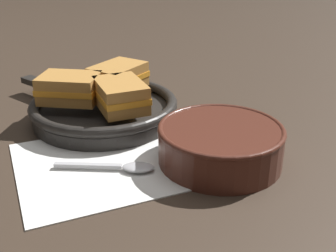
% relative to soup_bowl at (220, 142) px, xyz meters
% --- Properties ---
extents(ground_plane, '(4.00, 4.00, 0.00)m').
position_rel_soup_bowl_xyz_m(ground_plane, '(-0.05, 0.07, -0.03)').
color(ground_plane, '#382B21').
extents(napkin, '(0.29, 0.25, 0.00)m').
position_rel_soup_bowl_xyz_m(napkin, '(-0.14, 0.07, -0.03)').
color(napkin, white).
rests_on(napkin, ground_plane).
extents(soup_bowl, '(0.18, 0.18, 0.06)m').
position_rel_soup_bowl_xyz_m(soup_bowl, '(0.00, 0.00, 0.00)').
color(soup_bowl, '#4C2319').
rests_on(soup_bowl, ground_plane).
extents(spoon, '(0.13, 0.09, 0.01)m').
position_rel_soup_bowl_xyz_m(spoon, '(-0.13, 0.04, -0.02)').
color(spoon, '#B7B7BC').
rests_on(spoon, napkin).
extents(skillet, '(0.26, 0.35, 0.04)m').
position_rel_soup_bowl_xyz_m(skillet, '(-0.10, 0.22, -0.01)').
color(skillet, black).
rests_on(skillet, ground_plane).
extents(sandwich_near_left, '(0.13, 0.12, 0.05)m').
position_rel_soup_bowl_xyz_m(sandwich_near_left, '(-0.15, 0.24, 0.03)').
color(sandwich_near_left, '#B27A38').
rests_on(sandwich_near_left, skillet).
extents(sandwich_near_right, '(0.08, 0.11, 0.05)m').
position_rel_soup_bowl_xyz_m(sandwich_near_right, '(-0.09, 0.17, 0.03)').
color(sandwich_near_right, '#B27A38').
rests_on(sandwich_near_right, skillet).
extents(sandwich_far_left, '(0.12, 0.11, 0.05)m').
position_rel_soup_bowl_xyz_m(sandwich_far_left, '(-0.06, 0.26, 0.03)').
color(sandwich_far_left, '#B27A38').
rests_on(sandwich_far_left, skillet).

